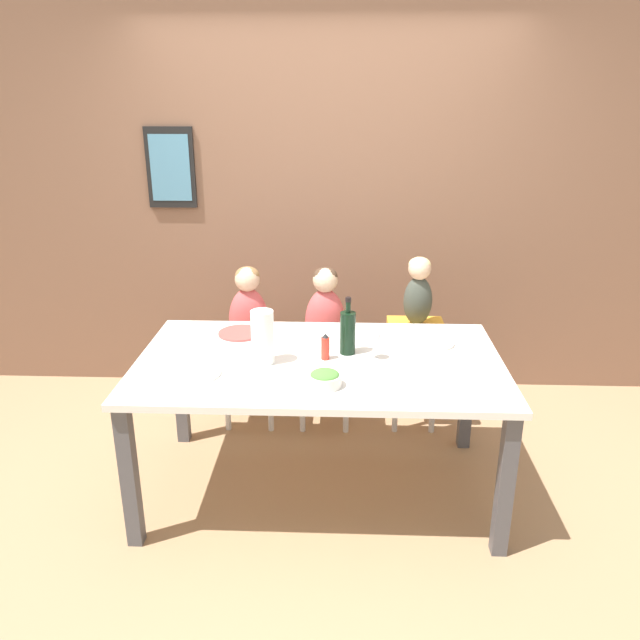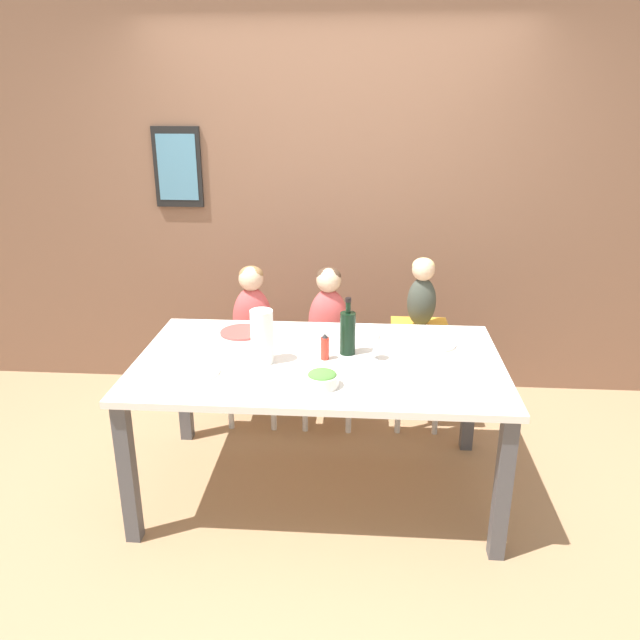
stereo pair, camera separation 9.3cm
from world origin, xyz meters
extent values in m
plane|color=#9E7A56|center=(0.00, 0.00, 0.00)|extent=(14.00, 14.00, 0.00)
cube|color=brown|center=(0.00, 1.36, 1.35)|extent=(10.00, 0.06, 2.70)
cube|color=black|center=(-1.04, 1.32, 1.56)|extent=(0.32, 0.02, 0.53)
cube|color=teal|center=(-1.04, 1.31, 1.56)|extent=(0.26, 0.00, 0.43)
cube|color=white|center=(0.00, 0.00, 0.75)|extent=(1.84, 1.06, 0.03)
cube|color=#4C4C51|center=(-0.86, -0.47, 0.37)|extent=(0.07, 0.07, 0.73)
cube|color=#4C4C51|center=(0.86, -0.47, 0.37)|extent=(0.07, 0.07, 0.73)
cube|color=#4C4C51|center=(-0.86, 0.47, 0.37)|extent=(0.07, 0.07, 0.73)
cube|color=#4C4C51|center=(0.86, 0.47, 0.37)|extent=(0.07, 0.07, 0.73)
cylinder|color=silver|center=(-0.61, 0.60, 0.21)|extent=(0.04, 0.04, 0.42)
cylinder|color=silver|center=(-0.33, 0.60, 0.21)|extent=(0.04, 0.04, 0.42)
cylinder|color=silver|center=(-0.61, 0.88, 0.21)|extent=(0.04, 0.04, 0.42)
cylinder|color=silver|center=(-0.33, 0.88, 0.21)|extent=(0.04, 0.04, 0.42)
cube|color=white|center=(-0.47, 0.74, 0.44)|extent=(0.41, 0.37, 0.05)
cylinder|color=silver|center=(-0.13, 0.60, 0.21)|extent=(0.04, 0.04, 0.42)
cylinder|color=silver|center=(0.14, 0.60, 0.21)|extent=(0.04, 0.04, 0.42)
cylinder|color=silver|center=(-0.13, 0.88, 0.21)|extent=(0.04, 0.04, 0.42)
cylinder|color=silver|center=(0.14, 0.88, 0.21)|extent=(0.04, 0.04, 0.42)
cube|color=white|center=(0.01, 0.74, 0.44)|extent=(0.41, 0.37, 0.05)
cylinder|color=silver|center=(0.45, 0.62, 0.32)|extent=(0.04, 0.04, 0.63)
cylinder|color=silver|center=(0.69, 0.62, 0.32)|extent=(0.04, 0.04, 0.63)
cylinder|color=silver|center=(0.45, 0.86, 0.32)|extent=(0.04, 0.04, 0.63)
cylinder|color=silver|center=(0.69, 0.86, 0.32)|extent=(0.04, 0.04, 0.63)
cube|color=gold|center=(0.57, 0.74, 0.66)|extent=(0.35, 0.31, 0.05)
ellipsoid|color=#C64C4C|center=(-0.47, 0.74, 0.69)|extent=(0.25, 0.18, 0.44)
sphere|color=#D6AD89|center=(-0.47, 0.74, 0.96)|extent=(0.15, 0.15, 0.15)
ellipsoid|color=olive|center=(-0.47, 0.75, 0.98)|extent=(0.15, 0.14, 0.11)
ellipsoid|color=#C64C4C|center=(0.01, 0.74, 0.69)|extent=(0.25, 0.18, 0.44)
sphere|color=#D6AD89|center=(0.01, 0.74, 0.96)|extent=(0.15, 0.15, 0.15)
ellipsoid|color=#473323|center=(0.01, 0.75, 0.98)|extent=(0.15, 0.14, 0.11)
ellipsoid|color=#3D4238|center=(0.57, 0.74, 0.84)|extent=(0.17, 0.13, 0.30)
sphere|color=#D6AD89|center=(0.57, 0.74, 1.04)|extent=(0.14, 0.14, 0.14)
ellipsoid|color=#DBC684|center=(0.57, 0.75, 1.06)|extent=(0.13, 0.13, 0.10)
cylinder|color=black|center=(0.14, 0.08, 0.88)|extent=(0.08, 0.08, 0.22)
cylinder|color=black|center=(0.14, 0.08, 1.03)|extent=(0.03, 0.03, 0.08)
cylinder|color=black|center=(0.14, 0.08, 1.06)|extent=(0.03, 0.03, 0.02)
cylinder|color=white|center=(-0.28, -0.06, 0.90)|extent=(0.11, 0.11, 0.27)
cylinder|color=white|center=(0.27, 0.01, 0.77)|extent=(0.06, 0.06, 0.00)
cylinder|color=white|center=(0.27, 0.01, 0.81)|extent=(0.01, 0.01, 0.07)
ellipsoid|color=white|center=(0.27, 0.01, 0.88)|extent=(0.07, 0.07, 0.08)
cylinder|color=silver|center=(0.04, -0.30, 0.79)|extent=(0.16, 0.16, 0.06)
ellipsoid|color=#4C8438|center=(0.04, -0.30, 0.82)|extent=(0.13, 0.13, 0.04)
cylinder|color=silver|center=(-0.58, -0.21, 0.77)|extent=(0.25, 0.25, 0.01)
cylinder|color=#D14C47|center=(-0.45, 0.32, 0.77)|extent=(0.25, 0.25, 0.01)
cylinder|color=silver|center=(0.59, 0.23, 0.77)|extent=(0.25, 0.25, 0.01)
cylinder|color=red|center=(0.03, 0.00, 0.83)|extent=(0.04, 0.04, 0.12)
cone|color=black|center=(0.03, 0.00, 0.89)|extent=(0.03, 0.03, 0.02)
camera|label=1|loc=(0.12, -2.88, 2.03)|focal=35.00mm
camera|label=2|loc=(0.21, -2.87, 2.03)|focal=35.00mm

